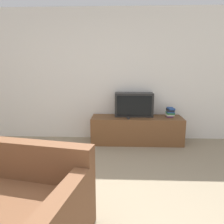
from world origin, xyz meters
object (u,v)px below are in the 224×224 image
tv_stand (137,130)px  television (134,104)px  book_stack (170,112)px  remote_on_stand (128,118)px

tv_stand → television: size_ratio=2.37×
book_stack → tv_stand: bearing=-175.8°
television → book_stack: size_ratio=3.31×
television → book_stack: (0.71, -0.06, -0.14)m
book_stack → television: bearing=175.4°
tv_stand → remote_on_stand: remote_on_stand is taller
tv_stand → book_stack: bearing=4.2°
television → tv_stand: bearing=-61.1°
television → remote_on_stand: (-0.12, -0.24, -0.22)m
book_stack → remote_on_stand: 0.85m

